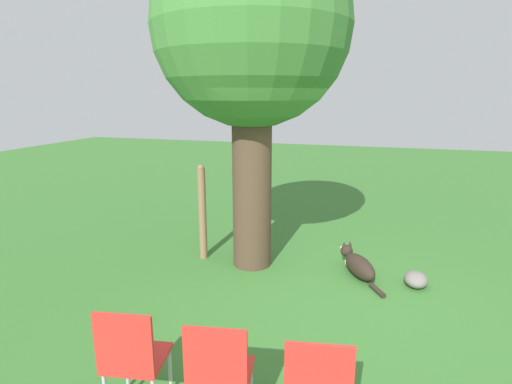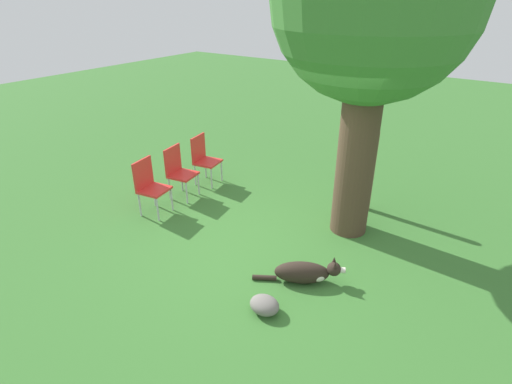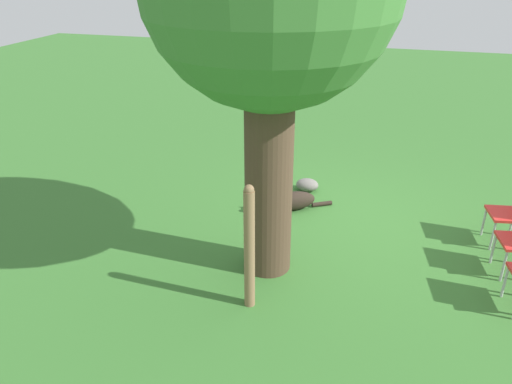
% 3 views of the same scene
% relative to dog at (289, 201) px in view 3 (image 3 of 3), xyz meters
% --- Properties ---
extents(ground_plane, '(30.00, 30.00, 0.00)m').
position_rel_dog_xyz_m(ground_plane, '(-0.74, 0.42, -0.15)').
color(ground_plane, '#38702D').
extents(dog, '(1.04, 0.67, 0.36)m').
position_rel_dog_xyz_m(dog, '(0.00, 0.00, 0.00)').
color(dog, '#2D231C').
rests_on(dog, ground_plane).
extents(fence_post, '(0.12, 0.12, 1.44)m').
position_rel_dog_xyz_m(fence_post, '(-0.06, 2.28, 0.58)').
color(fence_post, '#846647').
rests_on(fence_post, ground_plane).
extents(garden_rock, '(0.36, 0.29, 0.20)m').
position_rel_dog_xyz_m(garden_rock, '(-0.14, -0.74, -0.05)').
color(garden_rock, slate).
rests_on(garden_rock, ground_plane).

